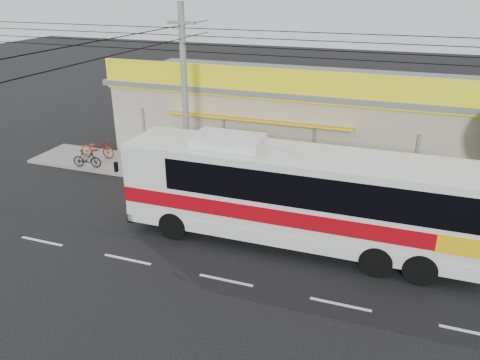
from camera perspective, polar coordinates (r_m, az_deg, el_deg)
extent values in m
plane|color=black|center=(18.82, 1.05, -7.98)|extent=(120.00, 120.00, 0.00)
cube|color=slate|center=(23.92, 5.64, -0.77)|extent=(30.00, 3.20, 0.15)
cube|color=#ADA58B|center=(28.40, 8.62, 7.32)|extent=(22.00, 8.00, 4.20)
cube|color=#585B5F|center=(27.88, 8.90, 11.77)|extent=(22.60, 8.60, 0.30)
cube|color=#FFF816|center=(23.82, 6.99, 11.29)|extent=(22.00, 0.24, 1.60)
cube|color=red|center=(24.29, 2.29, 11.68)|extent=(9.00, 0.10, 1.20)
cube|color=#137029|center=(23.29, 22.95, 9.39)|extent=(2.40, 0.10, 1.10)
cube|color=red|center=(27.17, -12.29, 12.41)|extent=(3.00, 0.10, 1.10)
cube|color=#E5B80C|center=(24.60, 2.11, 7.27)|extent=(10.00, 1.20, 0.37)
cube|color=silver|center=(18.15, 7.05, -1.68)|extent=(13.65, 2.91, 3.30)
cube|color=#A3070F|center=(18.32, 6.99, -2.81)|extent=(13.69, 2.95, 0.62)
cube|color=#EEB70C|center=(18.21, 25.50, -5.25)|extent=(1.83, 2.91, 0.68)
cube|color=black|center=(17.73, 9.68, 0.14)|extent=(11.38, 2.94, 1.25)
cube|color=black|center=(20.28, -11.73, 2.29)|extent=(0.19, 2.50, 1.70)
cube|color=silver|center=(18.21, -1.43, 4.85)|extent=(2.73, 1.60, 0.41)
cylinder|color=black|center=(19.23, -8.11, -5.46)|extent=(1.18, 0.37, 1.18)
cylinder|color=black|center=(21.28, -5.00, -2.36)|extent=(1.18, 0.37, 1.18)
cylinder|color=black|center=(17.52, 21.08, -10.05)|extent=(1.18, 0.37, 1.18)
cylinder|color=black|center=(19.74, 21.04, -6.11)|extent=(1.18, 0.37, 1.18)
imported|color=maroon|center=(28.55, -17.00, 3.69)|extent=(2.17, 0.95, 1.11)
imported|color=black|center=(27.22, -18.16, 2.47)|extent=(1.70, 0.75, 0.99)
cylinder|color=slate|center=(22.38, -6.70, 9.38)|extent=(0.29, 0.29, 8.91)
cube|color=slate|center=(21.81, -7.15, 18.50)|extent=(1.34, 0.13, 0.13)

